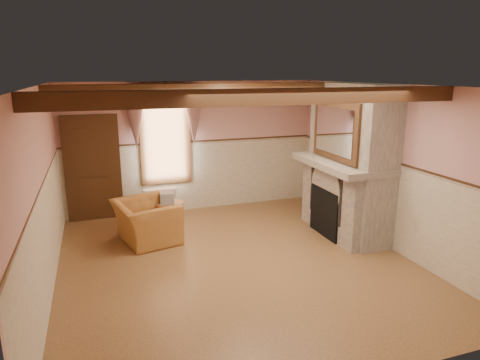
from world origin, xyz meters
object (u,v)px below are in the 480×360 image
object	(u,v)px
armchair	(146,222)
radiator	(160,202)
bowl	(343,158)
oil_lamp	(325,147)
side_table	(170,216)
mantel_clock	(323,148)

from	to	relation	value
armchair	radiator	bearing A→B (deg)	-31.98
bowl	oil_lamp	xyz separation A→B (m)	(0.00, 0.66, 0.10)
armchair	side_table	world-z (taller)	armchair
armchair	bowl	xyz separation A→B (m)	(3.50, -0.79, 1.09)
radiator	mantel_clock	xyz separation A→B (m)	(3.05, -1.40, 1.22)
side_table	bowl	bearing A→B (deg)	-22.55
armchair	bowl	size ratio (longest dim) A/B	3.31
side_table	oil_lamp	size ratio (longest dim) A/B	1.99
armchair	radiator	size ratio (longest dim) A/B	1.64
armchair	side_table	xyz separation A→B (m)	(0.50, 0.46, -0.10)
armchair	mantel_clock	distance (m)	3.68
oil_lamp	mantel_clock	bearing A→B (deg)	90.00
side_table	mantel_clock	distance (m)	3.29
bowl	mantel_clock	distance (m)	0.71
side_table	oil_lamp	bearing A→B (deg)	-11.12
side_table	mantel_clock	bearing A→B (deg)	-10.10
radiator	bowl	distance (m)	3.88
bowl	mantel_clock	world-z (taller)	mantel_clock
armchair	oil_lamp	world-z (taller)	oil_lamp
mantel_clock	oil_lamp	distance (m)	0.07
armchair	mantel_clock	world-z (taller)	mantel_clock
oil_lamp	side_table	bearing A→B (deg)	168.88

